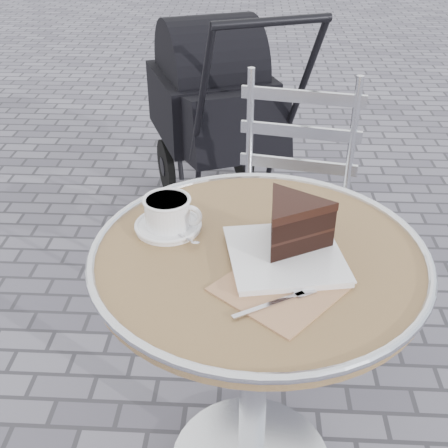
{
  "coord_description": "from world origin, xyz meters",
  "views": [
    {
      "loc": [
        -0.02,
        -0.97,
        1.41
      ],
      "look_at": [
        -0.08,
        0.03,
        0.78
      ],
      "focal_mm": 45.0,
      "sensor_mm": 36.0,
      "label": 1
    }
  ],
  "objects_px": {
    "cappuccino_set": "(168,215)",
    "bistro_chair": "(294,180)",
    "cafe_table": "(257,311)",
    "cake_plate_set": "(291,231)",
    "baby_stroller": "(218,118)"
  },
  "relations": [
    {
      "from": "cappuccino_set",
      "to": "bistro_chair",
      "type": "relative_size",
      "value": 0.17
    },
    {
      "from": "cafe_table",
      "to": "cake_plate_set",
      "type": "distance_m",
      "value": 0.23
    },
    {
      "from": "cappuccino_set",
      "to": "cake_plate_set",
      "type": "xyz_separation_m",
      "value": [
        0.27,
        -0.08,
        0.02
      ]
    },
    {
      "from": "cafe_table",
      "to": "bistro_chair",
      "type": "relative_size",
      "value": 0.83
    },
    {
      "from": "cake_plate_set",
      "to": "baby_stroller",
      "type": "xyz_separation_m",
      "value": [
        -0.24,
        1.46,
        -0.33
      ]
    },
    {
      "from": "cappuccino_set",
      "to": "bistro_chair",
      "type": "bearing_deg",
      "value": 73.74
    },
    {
      "from": "cafe_table",
      "to": "bistro_chair",
      "type": "distance_m",
      "value": 0.7
    },
    {
      "from": "cappuccino_set",
      "to": "baby_stroller",
      "type": "xyz_separation_m",
      "value": [
        0.02,
        1.38,
        -0.31
      ]
    },
    {
      "from": "baby_stroller",
      "to": "cafe_table",
      "type": "bearing_deg",
      "value": -103.89
    },
    {
      "from": "bistro_chair",
      "to": "baby_stroller",
      "type": "relative_size",
      "value": 0.83
    },
    {
      "from": "cake_plate_set",
      "to": "bistro_chair",
      "type": "xyz_separation_m",
      "value": [
        0.06,
        0.69,
        -0.24
      ]
    },
    {
      "from": "cappuccino_set",
      "to": "baby_stroller",
      "type": "bearing_deg",
      "value": 100.95
    },
    {
      "from": "cafe_table",
      "to": "cake_plate_set",
      "type": "bearing_deg",
      "value": -3.32
    },
    {
      "from": "bistro_chair",
      "to": "baby_stroller",
      "type": "distance_m",
      "value": 0.83
    },
    {
      "from": "cafe_table",
      "to": "cappuccino_set",
      "type": "xyz_separation_m",
      "value": [
        -0.2,
        0.08,
        0.2
      ]
    }
  ]
}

